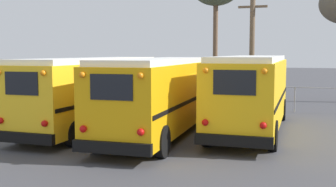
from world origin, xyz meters
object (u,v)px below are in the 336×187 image
object	(u,v)px
school_bus_2	(251,91)
utility_pole	(252,48)
school_bus_0	(94,90)
school_bus_1	(161,93)

from	to	relation	value
school_bus_2	utility_pole	distance (m)	9.33
utility_pole	school_bus_0	bearing A→B (deg)	-117.63
school_bus_2	school_bus_0	bearing A→B (deg)	-168.10
school_bus_2	utility_pole	bearing A→B (deg)	97.47
school_bus_2	utility_pole	world-z (taller)	utility_pole
school_bus_1	utility_pole	distance (m)	11.36
school_bus_0	school_bus_1	world-z (taller)	school_bus_1
school_bus_1	school_bus_0	bearing A→B (deg)	171.08
school_bus_1	school_bus_2	world-z (taller)	school_bus_2
school_bus_0	school_bus_2	distance (m)	6.81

